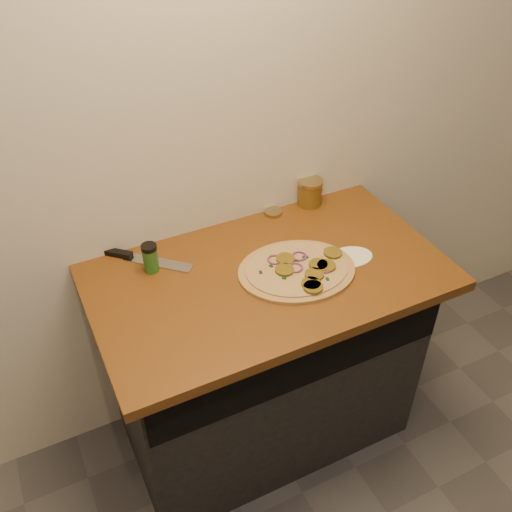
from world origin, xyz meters
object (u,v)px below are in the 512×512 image
salsa_jar (310,192)px  spice_shaker (150,258)px  chefs_knife (135,257)px  pizza (298,270)px

salsa_jar → spice_shaker: (-0.69, -0.12, -0.00)m
chefs_knife → spice_shaker: spice_shaker is taller
salsa_jar → chefs_knife: bearing=-177.3°
pizza → spice_shaker: 0.50m
pizza → salsa_jar: size_ratio=4.32×
chefs_knife → pizza: bearing=-33.4°
pizza → chefs_knife: (-0.47, 0.31, -0.00)m
spice_shaker → chefs_knife: bearing=112.1°
chefs_knife → salsa_jar: 0.72m
pizza → spice_shaker: size_ratio=4.38×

